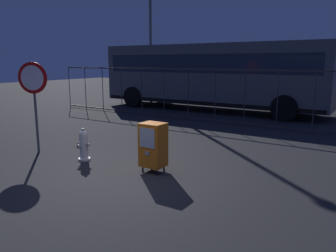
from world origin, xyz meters
TOP-DOWN VIEW (x-y plane):
  - ground_plane at (0.00, 0.00)m, footprint 60.00×60.00m
  - fire_hydrant at (-1.59, 0.56)m, footprint 0.33×0.31m
  - newspaper_box_primary at (0.21, 0.78)m, footprint 0.48×0.42m
  - stop_sign at (-3.08, 0.41)m, footprint 0.71×0.31m
  - fence_barrier at (0.00, 6.52)m, footprint 18.03×0.04m
  - bus_near at (-2.74, 9.52)m, footprint 10.51×2.80m
  - street_light_near_left at (-6.39, 9.78)m, footprint 0.32×0.32m

SIDE VIEW (x-z plane):
  - ground_plane at x=0.00m, z-range 0.00..0.00m
  - fire_hydrant at x=-1.59m, z-range -0.02..0.72m
  - newspaper_box_primary at x=0.21m, z-range 0.06..1.08m
  - fence_barrier at x=0.00m, z-range 0.02..2.02m
  - stop_sign at x=-3.08m, z-range 0.49..2.72m
  - bus_near at x=-2.74m, z-range 0.21..3.21m
  - street_light_near_left at x=-6.39m, z-range 0.58..9.12m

